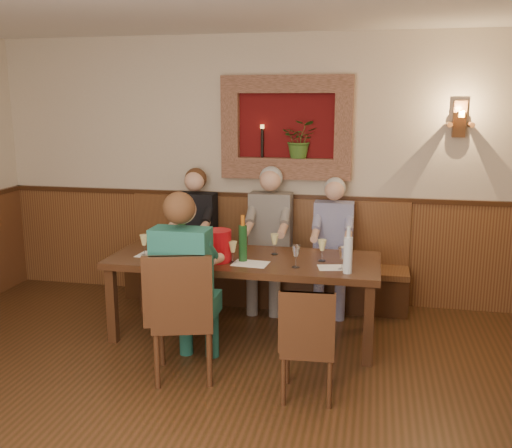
{
  "coord_description": "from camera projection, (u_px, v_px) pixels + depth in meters",
  "views": [
    {
      "loc": [
        1.11,
        -2.95,
        2.12
      ],
      "look_at": [
        0.1,
        1.9,
        1.05
      ],
      "focal_mm": 40.0,
      "sensor_mm": 36.0,
      "label": 1
    }
  ],
  "objects": [
    {
      "name": "wine_glass_7",
      "position": [
        144.0,
        245.0,
        5.16
      ],
      "size": [
        0.08,
        0.08,
        0.19
      ],
      "primitive_type": null,
      "color": "#DDD484",
      "rests_on": "dining_table"
    },
    {
      "name": "wall_niche",
      "position": [
        290.0,
        132.0,
        5.88
      ],
      "size": [
        1.36,
        0.3,
        1.06
      ],
      "color": "#560C0C",
      "rests_on": "ground"
    },
    {
      "name": "wine_glass_4",
      "position": [
        296.0,
        256.0,
        4.78
      ],
      "size": [
        0.08,
        0.08,
        0.19
      ],
      "primitive_type": null,
      "color": "white",
      "rests_on": "dining_table"
    },
    {
      "name": "spittoon_bucket",
      "position": [
        218.0,
        246.0,
        4.96
      ],
      "size": [
        0.29,
        0.29,
        0.28
      ],
      "primitive_type": "cylinder",
      "rotation": [
        0.0,
        0.0,
        -0.2
      ],
      "color": "#B90B13",
      "rests_on": "dining_table"
    },
    {
      "name": "person_bench_left",
      "position": [
        194.0,
        247.0,
        6.09
      ],
      "size": [
        0.42,
        0.52,
        1.43
      ],
      "color": "black",
      "rests_on": "ground"
    },
    {
      "name": "wainscoting",
      "position": [
        174.0,
        366.0,
        3.37
      ],
      "size": [
        6.02,
        6.02,
        1.15
      ],
      "color": "#522B17",
      "rests_on": "ground"
    },
    {
      "name": "person_bench_right",
      "position": [
        332.0,
        257.0,
        5.8
      ],
      "size": [
        0.4,
        0.49,
        1.37
      ],
      "color": "navy",
      "rests_on": "ground"
    },
    {
      "name": "wine_glass_9",
      "position": [
        342.0,
        258.0,
        4.72
      ],
      "size": [
        0.08,
        0.08,
        0.19
      ],
      "primitive_type": null,
      "color": "white",
      "rests_on": "dining_table"
    },
    {
      "name": "chair_near_left",
      "position": [
        184.0,
        341.0,
        4.42
      ],
      "size": [
        0.56,
        0.56,
        1.03
      ],
      "rotation": [
        0.0,
        0.0,
        0.27
      ],
      "color": "#3B1C11",
      "rests_on": "ground"
    },
    {
      "name": "wine_glass_6",
      "position": [
        322.0,
        251.0,
        4.97
      ],
      "size": [
        0.08,
        0.08,
        0.19
      ],
      "primitive_type": null,
      "color": "#DDD484",
      "rests_on": "dining_table"
    },
    {
      "name": "tasting_sheet_b",
      "position": [
        250.0,
        264.0,
        4.91
      ],
      "size": [
        0.32,
        0.24,
        0.0
      ],
      "primitive_type": "cube",
      "rotation": [
        0.0,
        0.0,
        -0.08
      ],
      "color": "white",
      "rests_on": "dining_table"
    },
    {
      "name": "water_bottle",
      "position": [
        348.0,
        254.0,
        4.61
      ],
      "size": [
        0.09,
        0.09,
        0.39
      ],
      "rotation": [
        0.0,
        0.0,
        -0.21
      ],
      "color": "silver",
      "rests_on": "dining_table"
    },
    {
      "name": "wine_glass_1",
      "position": [
        169.0,
        250.0,
        4.98
      ],
      "size": [
        0.08,
        0.08,
        0.19
      ],
      "primitive_type": null,
      "color": "#DDD484",
      "rests_on": "dining_table"
    },
    {
      "name": "person_bench_mid",
      "position": [
        269.0,
        250.0,
        5.92
      ],
      "size": [
        0.44,
        0.54,
        1.47
      ],
      "color": "#544E4D",
      "rests_on": "ground"
    },
    {
      "name": "room_shell",
      "position": [
        167.0,
        145.0,
        3.1
      ],
      "size": [
        6.04,
        6.04,
        2.82
      ],
      "color": "beige",
      "rests_on": "ground"
    },
    {
      "name": "wine_glass_8",
      "position": [
        275.0,
        244.0,
        5.19
      ],
      "size": [
        0.08,
        0.08,
        0.19
      ],
      "primitive_type": null,
      "color": "#DDD484",
      "rests_on": "dining_table"
    },
    {
      "name": "tasting_sheet_d",
      "position": [
        198.0,
        264.0,
        4.91
      ],
      "size": [
        0.31,
        0.26,
        0.0
      ],
      "primitive_type": "cube",
      "rotation": [
        0.0,
        0.0,
        -0.26
      ],
      "color": "white",
      "rests_on": "dining_table"
    },
    {
      "name": "tasting_sheet_c",
      "position": [
        333.0,
        268.0,
        4.79
      ],
      "size": [
        0.28,
        0.23,
        0.0
      ],
      "primitive_type": "cube",
      "rotation": [
        0.0,
        0.0,
        0.23
      ],
      "color": "white",
      "rests_on": "dining_table"
    },
    {
      "name": "tasting_sheet_a",
      "position": [
        155.0,
        255.0,
        5.18
      ],
      "size": [
        0.32,
        0.24,
        0.0
      ],
      "primitive_type": "cube",
      "rotation": [
        0.0,
        0.0,
        -0.07
      ],
      "color": "white",
      "rests_on": "dining_table"
    },
    {
      "name": "wine_bottle_green_b",
      "position": [
        182.0,
        236.0,
        5.22
      ],
      "size": [
        0.08,
        0.08,
        0.4
      ],
      "rotation": [
        0.0,
        0.0,
        0.02
      ],
      "color": "#19471E",
      "rests_on": "dining_table"
    },
    {
      "name": "person_chair_front",
      "position": [
        186.0,
        299.0,
        4.45
      ],
      "size": [
        0.44,
        0.54,
        1.47
      ],
      "color": "#184854",
      "rests_on": "ground"
    },
    {
      "name": "dining_table",
      "position": [
        244.0,
        265.0,
        5.12
      ],
      "size": [
        2.4,
        0.9,
        0.75
      ],
      "color": "#3B1C11",
      "rests_on": "ground"
    },
    {
      "name": "wine_glass_3",
      "position": [
        206.0,
        255.0,
        4.83
      ],
      "size": [
        0.08,
        0.08,
        0.19
      ],
      "primitive_type": null,
      "color": "#DDD484",
      "rests_on": "dining_table"
    },
    {
      "name": "chair_near_right",
      "position": [
        308.0,
        365.0,
        4.13
      ],
      "size": [
        0.4,
        0.4,
        0.86
      ],
      "rotation": [
        0.0,
        0.0,
        0.07
      ],
      "color": "#3B1C11",
      "rests_on": "ground"
    },
    {
      "name": "wine_bottle_green_a",
      "position": [
        243.0,
        242.0,
        4.95
      ],
      "size": [
        0.1,
        0.1,
        0.41
      ],
      "rotation": [
        0.0,
        0.0,
        0.43
      ],
      "color": "#19471E",
      "rests_on": "dining_table"
    },
    {
      "name": "wine_glass_5",
      "position": [
        221.0,
        243.0,
        5.23
      ],
      "size": [
        0.08,
        0.08,
        0.19
      ],
      "primitive_type": null,
      "color": "white",
      "rests_on": "dining_table"
    },
    {
      "name": "bench",
      "position": [
        264.0,
        272.0,
        6.1
      ],
      "size": [
        3.0,
        0.45,
        1.11
      ],
      "color": "#381E0F",
      "rests_on": "ground"
    },
    {
      "name": "wall_sconce",
      "position": [
        460.0,
        120.0,
        5.51
      ],
      "size": [
        0.25,
        0.2,
        0.35
      ],
      "color": "#522B17",
      "rests_on": "ground"
    },
    {
      "name": "wine_glass_0",
      "position": [
        162.0,
        239.0,
        5.37
      ],
      "size": [
        0.08,
        0.08,
        0.19
      ],
      "primitive_type": null,
      "color": "white",
      "rests_on": "dining_table"
    },
    {
      "name": "wine_glass_2",
      "position": [
        233.0,
        252.0,
        4.92
      ],
      "size": [
        0.08,
        0.08,
        0.19
      ],
      "primitive_type": null,
      "color": "#DDD484",
      "rests_on": "dining_table"
    }
  ]
}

